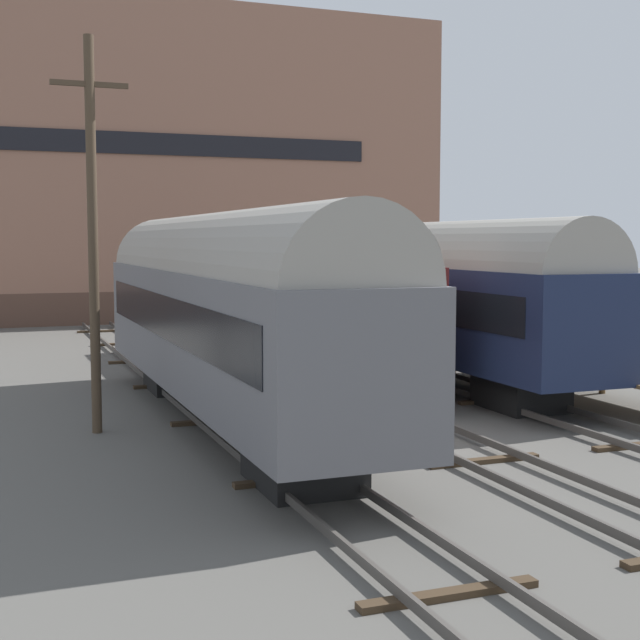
% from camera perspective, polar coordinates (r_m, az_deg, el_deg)
% --- Properties ---
extents(ground_plane, '(200.00, 200.00, 0.00)m').
position_cam_1_polar(ground_plane, '(21.83, 6.32, -7.27)').
color(ground_plane, '#56544F').
extents(track_left, '(2.60, 60.00, 0.26)m').
position_cam_1_polar(track_left, '(20.29, -4.22, -7.79)').
color(track_left, '#4C4742').
rests_on(track_left, ground).
extents(track_middle, '(2.60, 60.00, 0.26)m').
position_cam_1_polar(track_middle, '(21.80, 6.33, -6.90)').
color(track_middle, '#4C4742').
rests_on(track_middle, ground).
extents(track_right, '(2.60, 60.00, 0.26)m').
position_cam_1_polar(track_right, '(23.92, 15.22, -5.97)').
color(track_right, '#4C4742').
rests_on(track_right, ground).
extents(train_car_maroon, '(2.86, 17.76, 5.31)m').
position_cam_1_polar(train_car_maroon, '(30.62, -2.16, 2.10)').
color(train_car_maroon, black).
rests_on(train_car_maroon, ground).
extents(train_car_navy, '(3.02, 17.84, 5.27)m').
position_cam_1_polar(train_car_navy, '(30.11, 6.73, 1.92)').
color(train_car_navy, black).
rests_on(train_car_navy, ground).
extents(train_car_grey, '(3.08, 17.82, 5.37)m').
position_cam_1_polar(train_car_grey, '(22.28, -6.12, 0.92)').
color(train_car_grey, black).
rests_on(train_car_grey, ground).
extents(station_platform, '(2.57, 10.68, 1.07)m').
position_cam_1_polar(station_platform, '(27.81, 15.82, -2.70)').
color(station_platform, brown).
rests_on(station_platform, ground).
extents(bench, '(1.40, 0.40, 0.91)m').
position_cam_1_polar(bench, '(26.84, 18.05, -1.79)').
color(bench, brown).
rests_on(bench, station_platform).
extents(person_worker, '(0.32, 0.32, 1.84)m').
position_cam_1_polar(person_worker, '(19.59, 2.62, -5.35)').
color(person_worker, '#282833').
rests_on(person_worker, ground).
extents(utility_pole, '(1.80, 0.24, 9.47)m').
position_cam_1_polar(utility_pole, '(22.03, -14.34, 5.56)').
color(utility_pole, '#473828').
rests_on(utility_pole, ground).
extents(warehouse_building, '(35.87, 11.40, 18.11)m').
position_cam_1_polar(warehouse_building, '(56.41, -11.69, 9.51)').
color(warehouse_building, brown).
rests_on(warehouse_building, ground).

